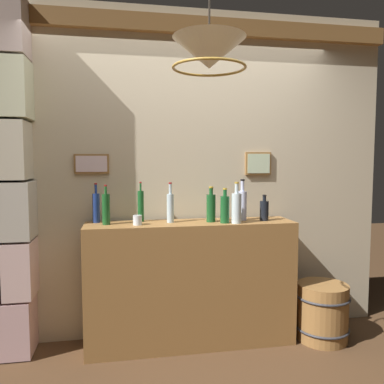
{
  "coord_description": "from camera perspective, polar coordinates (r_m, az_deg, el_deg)",
  "views": [
    {
      "loc": [
        -0.55,
        -2.22,
        1.52
      ],
      "look_at": [
        0.0,
        0.78,
        1.27
      ],
      "focal_mm": 36.21,
      "sensor_mm": 36.0,
      "label": 1
    }
  ],
  "objects": [
    {
      "name": "panelled_rear_partition",
      "position": [
        3.36,
        -0.97,
        3.83
      ],
      "size": [
        3.57,
        0.15,
        2.78
      ],
      "color": "#BCAD8E",
      "rests_on": "ground"
    },
    {
      "name": "liquor_bottle_bourbon",
      "position": [
        3.2,
        -13.93,
        -2.19
      ],
      "size": [
        0.06,
        0.06,
        0.32
      ],
      "color": "navy",
      "rests_on": "bar_shelf_unit"
    },
    {
      "name": "liquor_bottle_scotch",
      "position": [
        3.09,
        6.57,
        -2.25
      ],
      "size": [
        0.08,
        0.08,
        0.33
      ],
      "color": "silver",
      "rests_on": "bar_shelf_unit"
    },
    {
      "name": "liquor_bottle_rye",
      "position": [
        3.27,
        10.59,
        -2.64
      ],
      "size": [
        0.07,
        0.07,
        0.22
      ],
      "color": "black",
      "rests_on": "bar_shelf_unit"
    },
    {
      "name": "pendant_lamp",
      "position": [
        2.37,
        2.55,
        19.61
      ],
      "size": [
        0.43,
        0.43,
        0.46
      ],
      "color": "#EFE5C6"
    },
    {
      "name": "wooden_barrel",
      "position": [
        3.59,
        18.65,
        -16.38
      ],
      "size": [
        0.45,
        0.45,
        0.48
      ],
      "color": "olive",
      "rests_on": "ground"
    },
    {
      "name": "liquor_bottle_port",
      "position": [
        3.12,
        -3.21,
        -2.21
      ],
      "size": [
        0.06,
        0.06,
        0.32
      ],
      "color": "silver",
      "rests_on": "bar_shelf_unit"
    },
    {
      "name": "stone_pillar",
      "position": [
        3.28,
        -26.13,
        2.03
      ],
      "size": [
        0.45,
        0.37,
        2.71
      ],
      "color": "#C49EA0",
      "rests_on": "ground"
    },
    {
      "name": "bar_shelf_unit",
      "position": [
        3.26,
        -0.16,
        -13.32
      ],
      "size": [
        1.69,
        0.38,
        1.02
      ],
      "primitive_type": "cube",
      "color": "olive",
      "rests_on": "ground"
    },
    {
      "name": "liquor_bottle_mezcal",
      "position": [
        3.19,
        -7.56,
        -2.0
      ],
      "size": [
        0.05,
        0.05,
        0.33
      ],
      "color": "#1A5323",
      "rests_on": "bar_shelf_unit"
    },
    {
      "name": "liquor_bottle_gin",
      "position": [
        3.15,
        2.82,
        -2.26
      ],
      "size": [
        0.07,
        0.07,
        0.29
      ],
      "color": "#194E23",
      "rests_on": "bar_shelf_unit"
    },
    {
      "name": "liquor_bottle_vodka",
      "position": [
        3.1,
        4.86,
        -2.47
      ],
      "size": [
        0.07,
        0.07,
        0.28
      ],
      "color": "#195125",
      "rests_on": "bar_shelf_unit"
    },
    {
      "name": "liquor_bottle_rum",
      "position": [
        3.26,
        7.41,
        -1.81
      ],
      "size": [
        0.07,
        0.07,
        0.34
      ],
      "color": "silver",
      "rests_on": "bar_shelf_unit"
    },
    {
      "name": "liquor_bottle_sherry",
      "position": [
        3.09,
        -12.55,
        -2.41
      ],
      "size": [
        0.06,
        0.06,
        0.31
      ],
      "color": "#1A5021",
      "rests_on": "bar_shelf_unit"
    },
    {
      "name": "glass_tumbler_rocks",
      "position": [
        3.03,
        -8.04,
        -4.12
      ],
      "size": [
        0.07,
        0.07,
        0.08
      ],
      "color": "silver",
      "rests_on": "bar_shelf_unit"
    }
  ]
}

